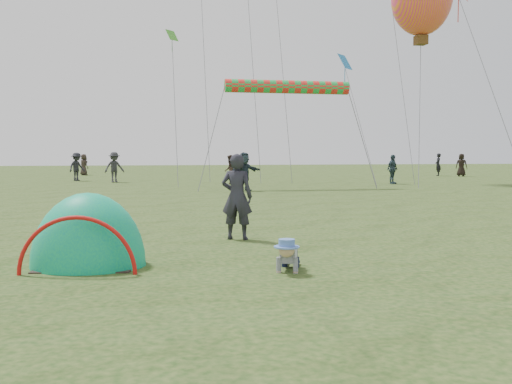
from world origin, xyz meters
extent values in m
plane|color=#16350F|center=(0.00, 0.00, 0.00)|extent=(140.00, 140.00, 0.00)
ellipsoid|color=#088282|center=(-3.06, 0.91, 0.00)|extent=(1.96, 1.70, 2.27)
imported|color=#24232D|center=(-0.39, 3.13, 0.86)|extent=(0.74, 0.61, 1.73)
imported|color=#2F221C|center=(2.34, 22.80, 0.80)|extent=(0.75, 0.89, 1.60)
imported|color=#2C3F49|center=(11.19, 21.34, 0.81)|extent=(1.00, 0.88, 1.62)
imported|color=#2A2A2E|center=(-3.99, 25.96, 0.88)|extent=(1.30, 1.01, 1.77)
imported|color=#2E2421|center=(-6.84, 37.02, 0.81)|extent=(0.90, 0.94, 1.62)
imported|color=#202D36|center=(2.20, 17.34, 0.88)|extent=(1.66, 1.30, 1.76)
imported|color=black|center=(-6.35, 28.23, 0.86)|extent=(1.22, 1.26, 1.73)
imported|color=black|center=(20.35, 29.74, 0.83)|extent=(0.96, 0.90, 1.65)
imported|color=black|center=(19.11, 30.84, 0.83)|extent=(0.65, 0.73, 1.67)
cylinder|color=red|center=(4.65, 19.14, 4.93)|extent=(6.16, 0.64, 0.64)
plane|color=green|center=(-0.61, 25.45, 8.45)|extent=(0.77, 0.77, 0.63)
plane|color=#2180CE|center=(9.50, 24.51, 7.11)|extent=(1.12, 1.12, 0.91)
camera|label=1|loc=(-2.17, -8.11, 1.75)|focal=40.00mm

